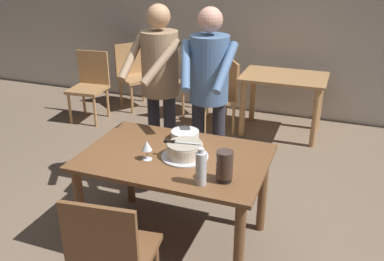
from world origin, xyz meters
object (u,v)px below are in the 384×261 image
background_chair_0 (134,73)px  background_chair_1 (193,82)px  hurricane_lamp (225,166)px  person_standing_beside (160,81)px  chair_near_side (112,253)px  cake_knife (175,142)px  plate_stack (185,135)px  cake_on_platter (185,151)px  water_bottle (201,168)px  person_cutting_cake (209,87)px  background_chair_2 (222,93)px  main_dining_table (175,170)px  wine_glass_near (147,146)px  background_chair_3 (90,83)px  background_table (283,89)px

background_chair_0 → background_chair_1: (0.93, -0.10, 0.00)m
hurricane_lamp → person_standing_beside: bearing=133.3°
chair_near_side → background_chair_0: bearing=115.8°
cake_knife → background_chair_1: bearing=107.7°
person_standing_beside → plate_stack: bearing=-45.8°
cake_on_platter → water_bottle: size_ratio=1.36×
person_cutting_cake → background_chair_2: person_cutting_cake is taller
main_dining_table → cake_knife: 0.24m
background_chair_0 → wine_glass_near: bearing=-60.3°
wine_glass_near → background_chair_0: size_ratio=0.16×
plate_stack → hurricane_lamp: 0.70m
wine_glass_near → background_chair_3: bearing=131.7°
main_dining_table → cake_knife: size_ratio=4.95×
background_chair_2 → water_bottle: bearing=-76.4°
cake_on_platter → cake_knife: size_ratio=1.26×
main_dining_table → water_bottle: size_ratio=5.36×
main_dining_table → wine_glass_near: wine_glass_near is taller
plate_stack → wine_glass_near: (-0.13, -0.41, 0.07)m
person_standing_beside → chair_near_side: size_ratio=1.91×
person_cutting_cake → background_chair_3: (-2.10, 1.36, -0.58)m
cake_knife → chair_near_side: (-0.07, -0.81, -0.37)m
background_chair_0 → chair_near_side: bearing=-64.2°
hurricane_lamp → plate_stack: bearing=132.6°
cake_on_platter → person_cutting_cake: bearing=93.7°
person_standing_beside → cake_knife: bearing=-58.5°
background_table → background_chair_2: bearing=-165.2°
cake_on_platter → cake_knife: cake_knife is taller
cake_knife → person_standing_beside: person_standing_beside is taller
water_bottle → person_standing_beside: size_ratio=0.15×
wine_glass_near → chair_near_side: chair_near_side is taller
hurricane_lamp → background_chair_1: size_ratio=0.23×
water_bottle → chair_near_side: size_ratio=0.28×
cake_on_platter → background_chair_1: size_ratio=0.38×
background_chair_2 → cake_knife: bearing=-82.1°
wine_glass_near → hurricane_lamp: (0.60, -0.10, 0.00)m
cake_knife → chair_near_side: chair_near_side is taller
person_standing_beside → chair_near_side: person_standing_beside is taller
cake_on_platter → background_chair_3: bearing=136.7°
wine_glass_near → background_chair_1: bearing=103.7°
water_bottle → hurricane_lamp: (0.13, 0.09, -0.01)m
person_standing_beside → background_chair_2: size_ratio=1.91×
background_chair_0 → background_chair_3: bearing=-116.0°
background_chair_2 → plate_stack: bearing=-82.0°
cake_on_platter → background_chair_3: background_chair_3 is taller
water_bottle → background_chair_2: (-0.61, 2.54, -0.37)m
hurricane_lamp → chair_near_side: (-0.50, -0.60, -0.37)m
cake_knife → plate_stack: cake_knife is taller
background_chair_1 → background_table: bearing=-7.1°
wine_glass_near → person_cutting_cake: size_ratio=0.08×
cake_knife → chair_near_side: size_ratio=0.30×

